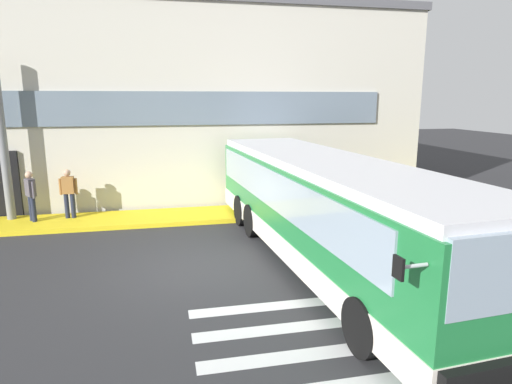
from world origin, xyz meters
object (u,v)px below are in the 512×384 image
object	(u,v)px
entry_support_column	(2,138)
passenger_near_column	(31,194)
bus_main_foreground	(326,212)
passenger_by_doorway	(69,190)

from	to	relation	value
entry_support_column	passenger_near_column	xyz separation A→B (m)	(0.80, -0.45, -1.81)
entry_support_column	bus_main_foreground	bearing A→B (deg)	-32.18
bus_main_foreground	passenger_by_doorway	distance (m)	8.97
passenger_near_column	passenger_by_doorway	xyz separation A→B (m)	(1.14, 0.21, 0.03)
bus_main_foreground	passenger_by_doorway	bearing A→B (deg)	142.54
passenger_near_column	passenger_by_doorway	size ratio (longest dim) A/B	1.00
bus_main_foreground	passenger_near_column	world-z (taller)	bus_main_foreground
entry_support_column	passenger_by_doorway	distance (m)	2.64
entry_support_column	passenger_near_column	distance (m)	2.03
entry_support_column	bus_main_foreground	xyz separation A→B (m)	(9.05, -5.69, -1.55)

